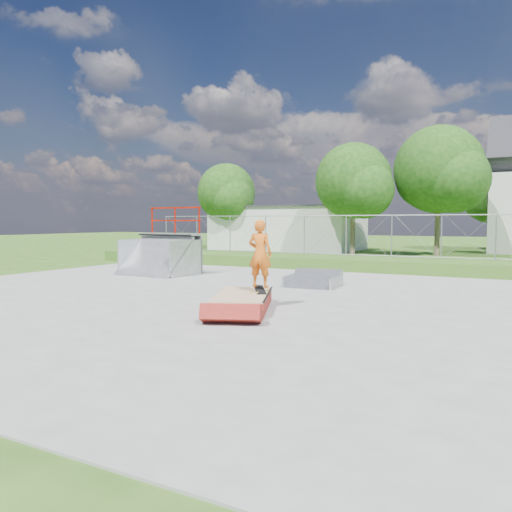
{
  "coord_description": "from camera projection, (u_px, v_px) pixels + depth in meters",
  "views": [
    {
      "loc": [
        6.84,
        -10.9,
        2.03
      ],
      "look_at": [
        0.6,
        0.84,
        1.1
      ],
      "focal_mm": 35.0,
      "sensor_mm": 36.0,
      "label": 1
    }
  ],
  "objects": [
    {
      "name": "ground",
      "position": [
        220.0,
        299.0,
        12.94
      ],
      "size": [
        120.0,
        120.0,
        0.0
      ],
      "primitive_type": "plane",
      "color": "#2B4E16",
      "rests_on": "ground"
    },
    {
      "name": "concrete_pad",
      "position": [
        220.0,
        299.0,
        12.94
      ],
      "size": [
        20.0,
        16.0,
        0.04
      ],
      "primitive_type": "cube",
      "color": "gray",
      "rests_on": "ground"
    },
    {
      "name": "grass_berm",
      "position": [
        338.0,
        263.0,
        21.3
      ],
      "size": [
        24.0,
        3.0,
        0.5
      ],
      "primitive_type": "cube",
      "color": "#2B4E16",
      "rests_on": "ground"
    },
    {
      "name": "grind_box",
      "position": [
        242.0,
        302.0,
        11.44
      ],
      "size": [
        2.02,
        2.71,
        0.36
      ],
      "rotation": [
        0.0,
        0.0,
        0.39
      ],
      "color": "maroon",
      "rests_on": "concrete_pad"
    },
    {
      "name": "quarter_pipe",
      "position": [
        157.0,
        241.0,
        18.69
      ],
      "size": [
        2.67,
        2.29,
        2.57
      ],
      "primitive_type": null,
      "rotation": [
        0.0,
        0.0,
        -0.05
      ],
      "color": "#909397",
      "rests_on": "concrete_pad"
    },
    {
      "name": "flat_bank_ramp",
      "position": [
        313.0,
        280.0,
        15.33
      ],
      "size": [
        1.65,
        1.74,
        0.46
      ],
      "primitive_type": null,
      "rotation": [
        0.0,
        0.0,
        0.09
      ],
      "color": "#909397",
      "rests_on": "concrete_pad"
    },
    {
      "name": "skateboard",
      "position": [
        260.0,
        290.0,
        11.71
      ],
      "size": [
        0.63,
        0.78,
        0.13
      ],
      "primitive_type": "cube",
      "rotation": [
        0.14,
        0.0,
        0.6
      ],
      "color": "black",
      "rests_on": "grind_box"
    },
    {
      "name": "skater",
      "position": [
        260.0,
        257.0,
        11.65
      ],
      "size": [
        0.61,
        0.43,
        1.58
      ],
      "primitive_type": "imported",
      "rotation": [
        0.0,
        0.0,
        3.24
      ],
      "color": "orange",
      "rests_on": "grind_box"
    },
    {
      "name": "concrete_stairs",
      "position": [
        168.0,
        254.0,
        24.56
      ],
      "size": [
        1.5,
        1.6,
        0.8
      ],
      "primitive_type": null,
      "color": "gray",
      "rests_on": "ground"
    },
    {
      "name": "chain_link_fence",
      "position": [
        346.0,
        235.0,
        22.1
      ],
      "size": [
        20.0,
        0.06,
        1.8
      ],
      "primitive_type": null,
      "color": "gray",
      "rests_on": "grass_berm"
    },
    {
      "name": "utility_building_flat",
      "position": [
        288.0,
        229.0,
        35.97
      ],
      "size": [
        10.0,
        6.0,
        3.0
      ],
      "primitive_type": "cube",
      "color": "silver",
      "rests_on": "ground"
    },
    {
      "name": "tree_left_near",
      "position": [
        357.0,
        183.0,
        29.18
      ],
      "size": [
        4.76,
        4.48,
        6.65
      ],
      "color": "#4E3C31",
      "rests_on": "ground"
    },
    {
      "name": "tree_center",
      "position": [
        443.0,
        172.0,
        28.76
      ],
      "size": [
        5.44,
        5.12,
        7.6
      ],
      "color": "#4E3C31",
      "rests_on": "ground"
    },
    {
      "name": "tree_left_far",
      "position": [
        228.0,
        195.0,
        35.66
      ],
      "size": [
        4.42,
        4.16,
        6.18
      ],
      "color": "#4E3C31",
      "rests_on": "ground"
    },
    {
      "name": "tree_back_mid",
      "position": [
        496.0,
        198.0,
        34.79
      ],
      "size": [
        4.08,
        3.84,
        5.7
      ],
      "color": "#4E3C31",
      "rests_on": "ground"
    }
  ]
}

